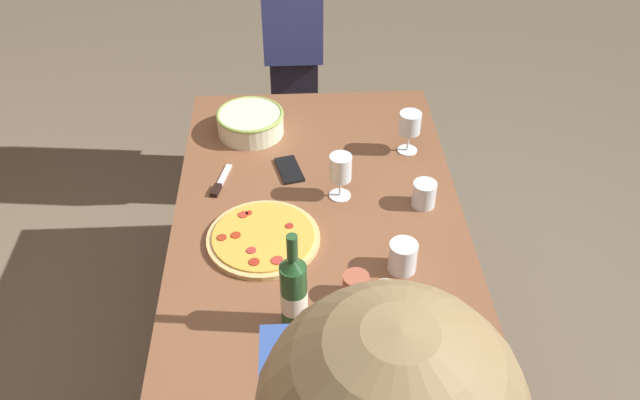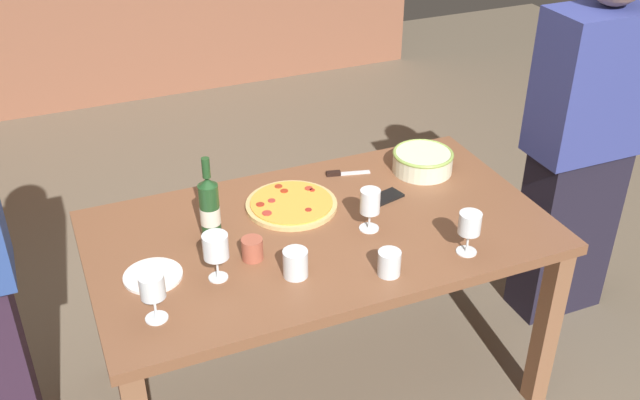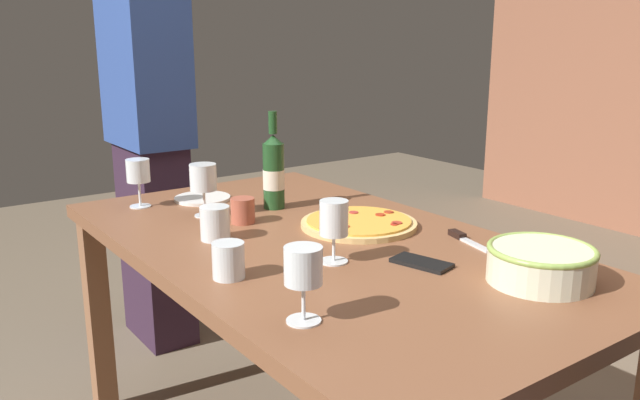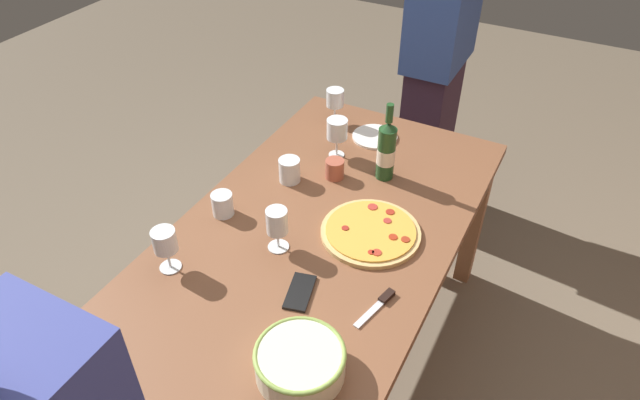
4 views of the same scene
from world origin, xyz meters
TOP-DOWN VIEW (x-y plane):
  - ground_plane at (0.00, 0.00)m, footprint 8.00×8.00m
  - dining_table at (0.00, 0.00)m, footprint 1.60×0.90m
  - pizza at (-0.04, 0.17)m, footprint 0.34×0.34m
  - serving_bowl at (0.53, 0.22)m, footprint 0.24×0.24m
  - wine_bottle at (-0.37, 0.08)m, footprint 0.07×0.07m
  - wine_glass_near_pizza at (0.39, -0.32)m, footprint 0.08×0.08m
  - wine_glass_by_bottle at (-0.41, -0.14)m, footprint 0.08×0.08m
  - wine_glass_far_left at (-0.63, -0.26)m, footprint 0.07×0.07m
  - wine_glass_far_right at (0.16, -0.07)m, footprint 0.07×0.07m
  - cup_amber at (-0.18, -0.22)m, footprint 0.08×0.08m
  - cup_ceramic at (-0.28, -0.08)m, footprint 0.07×0.07m
  - cup_spare at (0.10, -0.33)m, footprint 0.07×0.07m
  - side_plate at (-0.60, -0.06)m, footprint 0.19×0.19m
  - cell_phone at (0.30, 0.09)m, footprint 0.16×0.10m
  - pizza_knife at (0.23, 0.32)m, footprint 0.18×0.06m
  - person_guest_left at (1.19, 0.06)m, footprint 0.46×0.24m

SIDE VIEW (x-z plane):
  - ground_plane at x=0.00m, z-range 0.00..0.00m
  - dining_table at x=0.00m, z-range 0.28..1.03m
  - side_plate at x=-0.60m, z-range 0.75..0.76m
  - cell_phone at x=0.30m, z-range 0.75..0.76m
  - pizza_knife at x=0.23m, z-range 0.75..0.76m
  - pizza at x=-0.04m, z-range 0.75..0.77m
  - cup_ceramic at x=-0.28m, z-range 0.75..0.83m
  - cup_spare at x=0.10m, z-range 0.75..0.83m
  - serving_bowl at x=0.53m, z-range 0.75..0.84m
  - cup_amber at x=-0.18m, z-range 0.75..0.84m
  - person_guest_left at x=1.19m, z-range 0.00..1.60m
  - wine_glass_near_pizza at x=0.39m, z-range 0.78..0.93m
  - wine_glass_far_right at x=0.16m, z-range 0.78..0.93m
  - wine_glass_far_left at x=-0.63m, z-range 0.78..0.94m
  - wine_glass_by_bottle at x=-0.41m, z-range 0.79..0.95m
  - wine_bottle at x=-0.37m, z-range 0.71..1.03m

